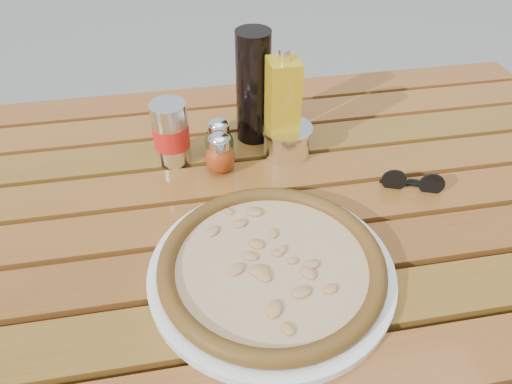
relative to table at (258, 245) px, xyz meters
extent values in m
cube|color=#3D1E0D|center=(0.64, 0.39, -0.32)|extent=(0.06, 0.06, 0.70)
cube|color=#36190C|center=(0.00, 0.00, 0.03)|extent=(1.36, 0.86, 0.04)
cube|color=#51310E|center=(0.00, -0.20, 0.06)|extent=(1.40, 0.09, 0.03)
cube|color=#51280E|center=(0.00, -0.10, 0.06)|extent=(1.40, 0.09, 0.03)
cube|color=#572D0F|center=(0.00, 0.00, 0.06)|extent=(1.40, 0.09, 0.03)
cube|color=#5A2F0F|center=(0.00, 0.10, 0.06)|extent=(1.40, 0.09, 0.03)
cube|color=#53310E|center=(0.00, 0.20, 0.06)|extent=(1.40, 0.09, 0.03)
cube|color=#5E2F10|center=(0.00, 0.30, 0.06)|extent=(1.40, 0.09, 0.03)
cube|color=#5B2B10|center=(0.00, 0.41, 0.06)|extent=(1.40, 0.09, 0.03)
cylinder|color=white|center=(-0.01, -0.13, 0.08)|extent=(0.36, 0.36, 0.01)
cylinder|color=beige|center=(-0.01, -0.13, 0.09)|extent=(0.38, 0.38, 0.01)
torus|color=black|center=(-0.01, -0.13, 0.10)|extent=(0.41, 0.41, 0.03)
ellipsoid|color=#AB3B13|center=(-0.05, 0.13, 0.11)|extent=(0.06, 0.06, 0.06)
cylinder|color=silver|center=(-0.05, 0.13, 0.14)|extent=(0.04, 0.04, 0.02)
ellipsoid|color=white|center=(-0.05, 0.13, 0.15)|extent=(0.04, 0.04, 0.02)
ellipsoid|color=#303917|center=(-0.04, 0.17, 0.11)|extent=(0.06, 0.06, 0.06)
cylinder|color=silver|center=(-0.04, 0.17, 0.14)|extent=(0.05, 0.05, 0.02)
ellipsoid|color=white|center=(-0.04, 0.17, 0.15)|extent=(0.04, 0.04, 0.02)
cylinder|color=black|center=(0.03, 0.23, 0.19)|extent=(0.07, 0.07, 0.22)
cylinder|color=silver|center=(-0.13, 0.18, 0.14)|extent=(0.08, 0.08, 0.12)
cylinder|color=red|center=(-0.13, 0.18, 0.13)|extent=(0.09, 0.09, 0.04)
cube|color=#B98C13|center=(0.08, 0.17, 0.17)|extent=(0.06, 0.06, 0.19)
cylinder|color=silver|center=(0.08, 0.17, 0.28)|extent=(0.02, 0.02, 0.02)
cylinder|color=white|center=(0.08, 0.16, 0.10)|extent=(0.09, 0.09, 0.05)
cylinder|color=silver|center=(0.08, 0.16, 0.13)|extent=(0.10, 0.10, 0.01)
sphere|color=white|center=(0.08, 0.16, 0.14)|extent=(0.01, 0.01, 0.01)
cylinder|color=black|center=(0.25, 0.02, 0.09)|extent=(0.04, 0.02, 0.04)
cylinder|color=black|center=(0.31, 0.00, 0.09)|extent=(0.04, 0.02, 0.04)
cube|color=black|center=(0.28, 0.01, 0.10)|extent=(0.02, 0.01, 0.00)
cube|color=black|center=(0.27, 0.03, 0.08)|extent=(0.09, 0.04, 0.00)
cube|color=black|center=(0.29, 0.02, 0.08)|extent=(0.09, 0.04, 0.00)
camera|label=1|loc=(-0.11, -0.60, 0.64)|focal=35.00mm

